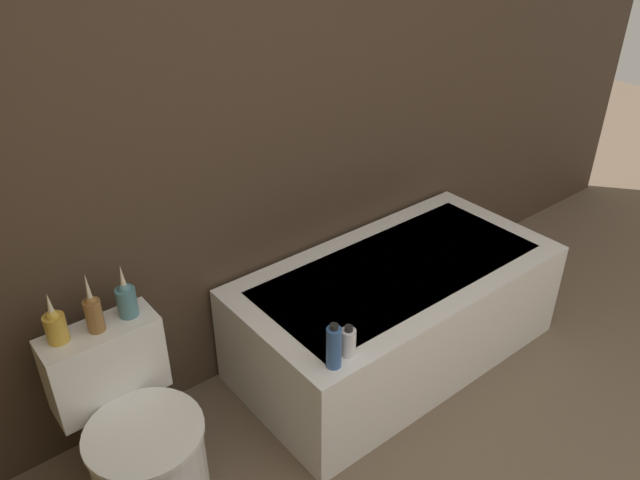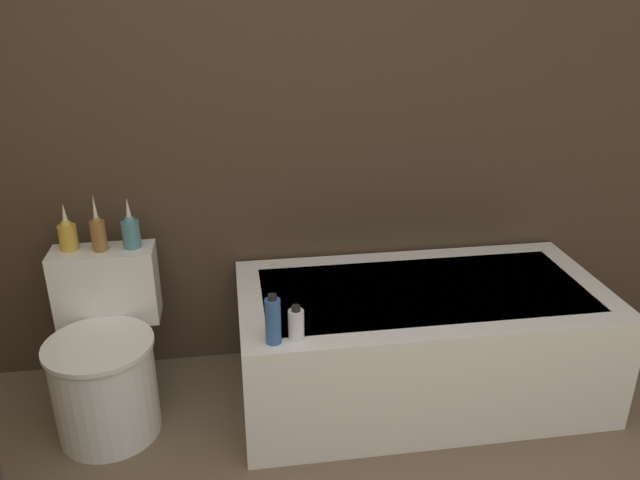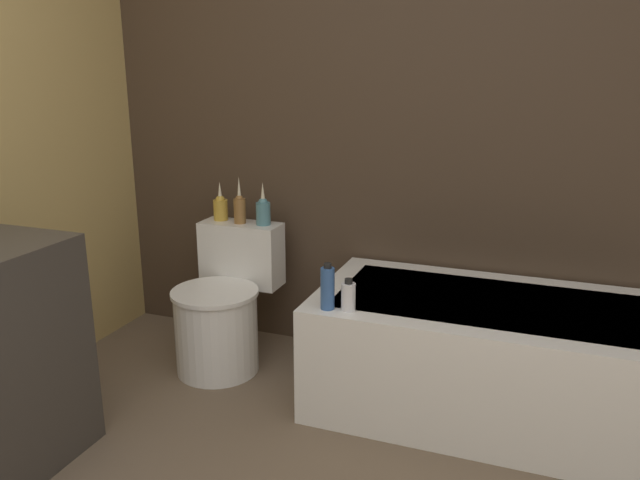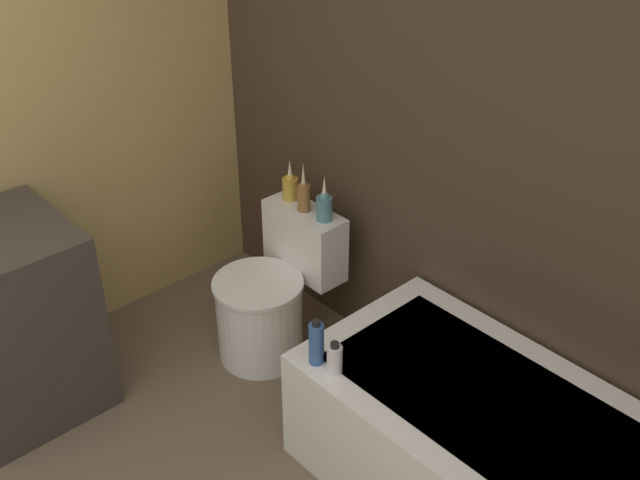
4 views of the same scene
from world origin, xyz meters
The scene contains 8 objects.
wall_back_tiled centered at (0.00, 2.28, 1.30)m, with size 6.40×0.06×2.60m.
bathtub centered at (0.70, 1.83, 0.26)m, with size 1.56×0.79×0.51m.
toilet centered at (-0.63, 1.83, 0.29)m, with size 0.43×0.59×0.69m.
vase_gold centered at (-0.76, 2.07, 0.76)m, with size 0.08×0.08×0.20m.
vase_silver centered at (-0.63, 2.04, 0.77)m, with size 0.06×0.06×0.24m.
vase_bronze centered at (-0.51, 2.05, 0.77)m, with size 0.07×0.07×0.22m.
shampoo_bottle_tall centered at (0.04, 1.51, 0.60)m, with size 0.06×0.06×0.19m.
shampoo_bottle_short centered at (0.12, 1.53, 0.57)m, with size 0.06×0.06×0.14m.
Camera 1 is at (-1.11, 0.17, 2.12)m, focal length 35.00 mm.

